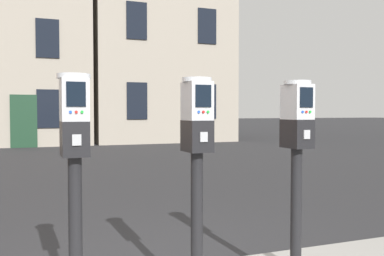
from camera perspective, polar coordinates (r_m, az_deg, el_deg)
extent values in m
cylinder|color=black|center=(2.94, -15.65, -13.32)|extent=(0.09, 0.09, 0.98)
cube|color=black|center=(2.84, -15.77, -1.43)|extent=(0.17, 0.24, 0.23)
cube|color=#A5A8AD|center=(2.71, -15.49, -1.59)|extent=(0.06, 0.01, 0.07)
cube|color=#B7BABF|center=(2.83, -15.83, 3.70)|extent=(0.17, 0.23, 0.28)
cube|color=black|center=(2.71, -15.57, 4.48)|extent=(0.12, 0.01, 0.16)
cylinder|color=blue|center=(2.71, -16.28, 2.12)|extent=(0.02, 0.01, 0.02)
cylinder|color=red|center=(2.71, -15.54, 2.13)|extent=(0.02, 0.01, 0.02)
cylinder|color=green|center=(2.71, -14.81, 2.13)|extent=(0.02, 0.01, 0.02)
cylinder|color=#B7BABF|center=(2.84, -15.86, 6.82)|extent=(0.22, 0.22, 0.03)
cylinder|color=black|center=(3.13, 0.67, -12.26)|extent=(0.09, 0.09, 0.99)
cube|color=black|center=(3.03, 0.67, -1.10)|extent=(0.17, 0.24, 0.23)
cube|color=#A5A8AD|center=(2.92, 1.62, -1.23)|extent=(0.06, 0.01, 0.07)
cube|color=#B7BABF|center=(3.03, 0.67, 3.69)|extent=(0.17, 0.23, 0.28)
cube|color=black|center=(2.92, 1.57, 4.40)|extent=(0.12, 0.01, 0.16)
cylinder|color=blue|center=(2.91, 0.95, 2.22)|extent=(0.02, 0.01, 0.02)
cylinder|color=red|center=(2.92, 1.58, 2.22)|extent=(0.02, 0.01, 0.02)
cylinder|color=green|center=(2.93, 2.21, 2.21)|extent=(0.02, 0.01, 0.02)
cylinder|color=#B7BABF|center=(3.04, 0.67, 6.61)|extent=(0.22, 0.22, 0.03)
cylinder|color=black|center=(3.53, 14.05, -10.66)|extent=(0.09, 0.09, 0.99)
cube|color=black|center=(3.44, 14.14, -0.76)|extent=(0.17, 0.24, 0.23)
cube|color=#A5A8AD|center=(3.34, 15.41, -0.86)|extent=(0.06, 0.01, 0.07)
cube|color=#B7BABF|center=(3.44, 14.18, 3.46)|extent=(0.17, 0.23, 0.28)
cube|color=black|center=(3.35, 15.38, 4.06)|extent=(0.12, 0.01, 0.16)
cylinder|color=blue|center=(3.32, 14.90, 2.15)|extent=(0.02, 0.01, 0.02)
cylinder|color=red|center=(3.34, 15.38, 2.15)|extent=(0.02, 0.01, 0.02)
cylinder|color=green|center=(3.37, 15.86, 2.14)|extent=(0.02, 0.01, 0.02)
cylinder|color=#B7BABF|center=(3.45, 14.21, 6.03)|extent=(0.22, 0.22, 0.03)
cube|color=#9E9384|center=(21.54, -24.37, 13.29)|extent=(7.19, 6.62, 11.26)
cube|color=black|center=(17.76, -19.03, 2.51)|extent=(0.90, 0.06, 1.55)
cube|color=black|center=(18.00, -19.15, 11.51)|extent=(0.90, 0.06, 1.55)
cube|color=#193823|center=(17.76, -22.01, 0.87)|extent=(1.00, 0.07, 2.10)
cube|color=#9E9384|center=(22.51, -5.34, 16.31)|extent=(6.58, 6.50, 13.81)
cube|color=black|center=(18.25, -7.52, 3.70)|extent=(0.90, 0.06, 1.60)
cube|color=black|center=(19.27, 2.06, 3.64)|extent=(0.90, 0.06, 1.60)
cube|color=black|center=(18.66, -7.57, 14.36)|extent=(0.90, 0.06, 1.60)
cube|color=black|center=(19.66, 2.08, 13.75)|extent=(0.90, 0.06, 1.60)
cube|color=#193823|center=(19.14, 1.13, 1.11)|extent=(1.00, 0.07, 2.10)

